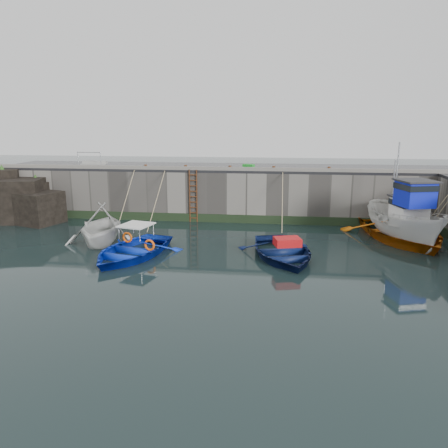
# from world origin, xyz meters

# --- Properties ---
(ground) EXTENTS (120.00, 120.00, 0.00)m
(ground) POSITION_xyz_m (0.00, 0.00, 0.00)
(ground) COLOR black
(ground) RESTS_ON ground
(quay_back) EXTENTS (30.00, 5.00, 3.00)m
(quay_back) POSITION_xyz_m (0.00, 12.50, 1.50)
(quay_back) COLOR slate
(quay_back) RESTS_ON ground
(road_back) EXTENTS (30.00, 5.00, 0.16)m
(road_back) POSITION_xyz_m (0.00, 12.50, 3.08)
(road_back) COLOR black
(road_back) RESTS_ON quay_back
(kerb_back) EXTENTS (30.00, 0.30, 0.20)m
(kerb_back) POSITION_xyz_m (0.00, 10.15, 3.26)
(kerb_back) COLOR slate
(kerb_back) RESTS_ON road_back
(algae_back) EXTENTS (30.00, 0.08, 0.50)m
(algae_back) POSITION_xyz_m (0.00, 9.96, 0.25)
(algae_back) COLOR black
(algae_back) RESTS_ON ground
(rock_outcrop) EXTENTS (5.85, 4.24, 3.41)m
(rock_outcrop) POSITION_xyz_m (-12.92, 9.11, 1.26)
(rock_outcrop) COLOR black
(rock_outcrop) RESTS_ON ground
(ladder) EXTENTS (0.51, 0.08, 3.20)m
(ladder) POSITION_xyz_m (-2.00, 9.91, 1.59)
(ladder) COLOR #3F1E0F
(ladder) RESTS_ON ground
(boat_near_white) EXTENTS (4.47, 4.98, 2.34)m
(boat_near_white) POSITION_xyz_m (-5.72, 4.70, 0.00)
(boat_near_white) COLOR silver
(boat_near_white) RESTS_ON ground
(boat_near_white_rope) EXTENTS (0.04, 3.82, 3.10)m
(boat_near_white_rope) POSITION_xyz_m (-5.72, 8.60, 0.00)
(boat_near_white_rope) COLOR tan
(boat_near_white_rope) RESTS_ON ground
(boat_near_blue) EXTENTS (4.83, 5.91, 1.07)m
(boat_near_blue) POSITION_xyz_m (-3.48, 2.68, 0.00)
(boat_near_blue) COLOR #0D2FC4
(boat_near_blue) RESTS_ON ground
(boat_near_blue_rope) EXTENTS (0.04, 5.47, 3.10)m
(boat_near_blue_rope) POSITION_xyz_m (-3.48, 7.59, 0.00)
(boat_near_blue_rope) COLOR tan
(boat_near_blue_rope) RESTS_ON ground
(boat_near_navy) EXTENTS (4.87, 5.92, 1.07)m
(boat_near_navy) POSITION_xyz_m (3.35, 3.37, 0.00)
(boat_near_navy) COLOR #0B1847
(boat_near_navy) RESTS_ON ground
(boat_near_navy_rope) EXTENTS (0.04, 4.88, 3.10)m
(boat_near_navy_rope) POSITION_xyz_m (3.35, 7.93, 0.00)
(boat_near_navy_rope) COLOR tan
(boat_near_navy_rope) RESTS_ON ground
(boat_far_white) EXTENTS (3.80, 6.46, 5.35)m
(boat_far_white) POSITION_xyz_m (9.50, 6.55, 1.00)
(boat_far_white) COLOR silver
(boat_far_white) RESTS_ON ground
(boat_far_orange) EXTENTS (6.39, 7.84, 4.43)m
(boat_far_orange) POSITION_xyz_m (9.51, 7.22, 0.46)
(boat_far_orange) COLOR orange
(boat_far_orange) RESTS_ON ground
(fish_crate) EXTENTS (0.76, 0.60, 0.32)m
(fish_crate) POSITION_xyz_m (1.27, 10.87, 3.32)
(fish_crate) COLOR #1B9426
(fish_crate) RESTS_ON road_back
(railing) EXTENTS (1.60, 1.05, 1.00)m
(railing) POSITION_xyz_m (-8.75, 11.25, 3.36)
(railing) COLOR #A5A8AD
(railing) RESTS_ON road_back
(bollard_a) EXTENTS (0.18, 0.18, 0.28)m
(bollard_a) POSITION_xyz_m (-5.00, 10.25, 3.30)
(bollard_a) COLOR #3F1E0F
(bollard_a) RESTS_ON road_back
(bollard_b) EXTENTS (0.18, 0.18, 0.28)m
(bollard_b) POSITION_xyz_m (-2.50, 10.25, 3.30)
(bollard_b) COLOR #3F1E0F
(bollard_b) RESTS_ON road_back
(bollard_c) EXTENTS (0.18, 0.18, 0.28)m
(bollard_c) POSITION_xyz_m (0.20, 10.25, 3.30)
(bollard_c) COLOR #3F1E0F
(bollard_c) RESTS_ON road_back
(bollard_d) EXTENTS (0.18, 0.18, 0.28)m
(bollard_d) POSITION_xyz_m (2.80, 10.25, 3.30)
(bollard_d) COLOR #3F1E0F
(bollard_d) RESTS_ON road_back
(bollard_e) EXTENTS (0.18, 0.18, 0.28)m
(bollard_e) POSITION_xyz_m (6.00, 10.25, 3.30)
(bollard_e) COLOR #3F1E0F
(bollard_e) RESTS_ON road_back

